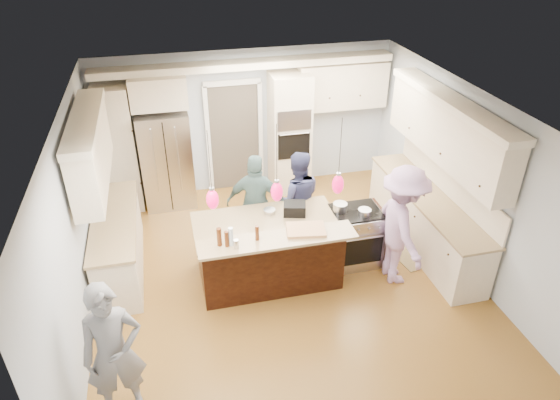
# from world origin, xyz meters

# --- Properties ---
(ground_plane) EXTENTS (6.00, 6.00, 0.00)m
(ground_plane) POSITION_xyz_m (0.00, 0.00, 0.00)
(ground_plane) COLOR #9F6E2B
(ground_plane) RESTS_ON ground
(room_shell) EXTENTS (5.54, 6.04, 2.72)m
(room_shell) POSITION_xyz_m (0.00, 0.00, 1.82)
(room_shell) COLOR #B2BCC6
(room_shell) RESTS_ON ground
(refrigerator) EXTENTS (0.90, 0.70, 1.80)m
(refrigerator) POSITION_xyz_m (-1.55, 2.64, 0.90)
(refrigerator) COLOR #B7B7BC
(refrigerator) RESTS_ON ground
(oven_column) EXTENTS (0.72, 0.69, 2.30)m
(oven_column) POSITION_xyz_m (0.75, 2.67, 1.15)
(oven_column) COLOR beige
(oven_column) RESTS_ON ground
(back_upper_cabinets) EXTENTS (5.30, 0.61, 2.54)m
(back_upper_cabinets) POSITION_xyz_m (-0.75, 2.76, 1.67)
(back_upper_cabinets) COLOR beige
(back_upper_cabinets) RESTS_ON ground
(right_counter_run) EXTENTS (0.64, 3.10, 2.51)m
(right_counter_run) POSITION_xyz_m (2.44, 0.30, 1.06)
(right_counter_run) COLOR beige
(right_counter_run) RESTS_ON ground
(left_cabinets) EXTENTS (0.64, 2.30, 2.51)m
(left_cabinets) POSITION_xyz_m (-2.44, 0.80, 1.06)
(left_cabinets) COLOR beige
(left_cabinets) RESTS_ON ground
(kitchen_island) EXTENTS (2.10, 1.46, 1.12)m
(kitchen_island) POSITION_xyz_m (-0.25, 0.07, 0.49)
(kitchen_island) COLOR black
(kitchen_island) RESTS_ON ground
(island_range) EXTENTS (0.82, 0.71, 0.92)m
(island_range) POSITION_xyz_m (1.16, 0.15, 0.46)
(island_range) COLOR #B7B7BC
(island_range) RESTS_ON ground
(pendant_lights) EXTENTS (1.75, 0.15, 1.03)m
(pendant_lights) POSITION_xyz_m (-0.25, -0.51, 1.80)
(pendant_lights) COLOR black
(pendant_lights) RESTS_ON ground
(person_bar_end) EXTENTS (0.69, 0.51, 1.73)m
(person_bar_end) POSITION_xyz_m (-2.30, -1.80, 0.87)
(person_bar_end) COLOR slate
(person_bar_end) RESTS_ON ground
(person_far_left) EXTENTS (0.87, 0.71, 1.64)m
(person_far_left) POSITION_xyz_m (0.40, 0.85, 0.82)
(person_far_left) COLOR navy
(person_far_left) RESTS_ON ground
(person_far_right) EXTENTS (1.05, 0.70, 1.65)m
(person_far_right) POSITION_xyz_m (-0.25, 0.85, 0.83)
(person_far_right) COLOR slate
(person_far_right) RESTS_ON ground
(person_range_side) EXTENTS (0.74, 1.22, 1.85)m
(person_range_side) POSITION_xyz_m (1.60, -0.40, 0.93)
(person_range_side) COLOR #BA90C2
(person_range_side) RESTS_ON ground
(floor_rug) EXTENTS (0.87, 1.15, 0.01)m
(floor_rug) POSITION_xyz_m (2.16, 0.20, 0.01)
(floor_rug) COLOR olive
(floor_rug) RESTS_ON ground
(water_bottle) EXTENTS (0.06, 0.06, 0.26)m
(water_bottle) POSITION_xyz_m (-0.86, -0.55, 1.25)
(water_bottle) COLOR silver
(water_bottle) RESTS_ON kitchen_island
(beer_bottle_a) EXTENTS (0.08, 0.08, 0.25)m
(beer_bottle_a) POSITION_xyz_m (-1.00, -0.52, 1.25)
(beer_bottle_a) COLOR #4A220D
(beer_bottle_a) RESTS_ON kitchen_island
(beer_bottle_b) EXTENTS (0.06, 0.06, 0.22)m
(beer_bottle_b) POSITION_xyz_m (-0.92, -0.56, 1.23)
(beer_bottle_b) COLOR #4A220D
(beer_bottle_b) RESTS_ON kitchen_island
(beer_bottle_c) EXTENTS (0.06, 0.06, 0.21)m
(beer_bottle_c) POSITION_xyz_m (-0.51, -0.51, 1.23)
(beer_bottle_c) COLOR #4A220D
(beer_bottle_c) RESTS_ON kitchen_island
(drink_can) EXTENTS (0.09, 0.09, 0.13)m
(drink_can) POSITION_xyz_m (-0.81, -0.63, 1.18)
(drink_can) COLOR #B7B7BC
(drink_can) RESTS_ON kitchen_island
(cutting_board) EXTENTS (0.57, 0.45, 0.04)m
(cutting_board) POSITION_xyz_m (0.16, -0.47, 1.14)
(cutting_board) COLOR tan
(cutting_board) RESTS_ON kitchen_island
(pot_large) EXTENTS (0.21, 0.21, 0.12)m
(pot_large) POSITION_xyz_m (0.89, 0.21, 0.98)
(pot_large) COLOR #B7B7BC
(pot_large) RESTS_ON island_range
(pot_small) EXTENTS (0.19, 0.19, 0.10)m
(pot_small) POSITION_xyz_m (1.20, 0.01, 0.97)
(pot_small) COLOR #B7B7BC
(pot_small) RESTS_ON island_range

